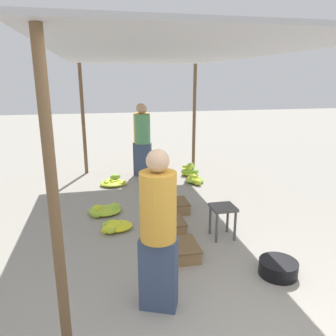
# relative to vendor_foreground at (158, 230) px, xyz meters

# --- Properties ---
(canopy_post_front_left) EXTENTS (0.08, 0.08, 2.54)m
(canopy_post_front_left) POSITION_rel_vendor_foreground_xyz_m (-0.83, -0.56, 0.43)
(canopy_post_front_left) COLOR brown
(canopy_post_front_left) RESTS_ON ground
(canopy_post_back_left) EXTENTS (0.08, 0.08, 2.54)m
(canopy_post_back_left) POSITION_rel_vendor_foreground_xyz_m (-0.83, 5.08, 0.43)
(canopy_post_back_left) COLOR brown
(canopy_post_back_left) RESTS_ON ground
(canopy_post_back_right) EXTENTS (0.08, 0.08, 2.54)m
(canopy_post_back_right) POSITION_rel_vendor_foreground_xyz_m (1.85, 5.08, 0.43)
(canopy_post_back_right) COLOR brown
(canopy_post_back_right) RESTS_ON ground
(canopy_tarp) EXTENTS (3.08, 6.04, 0.04)m
(canopy_tarp) POSITION_rel_vendor_foreground_xyz_m (0.51, 2.26, 1.72)
(canopy_tarp) COLOR #B2B2B7
(canopy_tarp) RESTS_ON canopy_post_front_left
(vendor_foreground) EXTENTS (0.45, 0.45, 1.62)m
(vendor_foreground) POSITION_rel_vendor_foreground_xyz_m (0.00, 0.00, 0.00)
(vendor_foreground) COLOR #384766
(vendor_foreground) RESTS_ON ground
(stool) EXTENTS (0.34, 0.34, 0.48)m
(stool) POSITION_rel_vendor_foreground_xyz_m (1.16, 1.28, -0.46)
(stool) COLOR #4C4C4C
(stool) RESTS_ON ground
(basin_black) EXTENTS (0.44, 0.44, 0.17)m
(basin_black) POSITION_rel_vendor_foreground_xyz_m (1.46, 0.25, -0.75)
(basin_black) COLOR black
(basin_black) RESTS_ON ground
(banana_pile_left_0) EXTENTS (0.62, 0.51, 0.15)m
(banana_pile_left_0) POSITION_rel_vendor_foreground_xyz_m (-0.46, 2.49, -0.78)
(banana_pile_left_0) COLOR #A3C62F
(banana_pile_left_0) RESTS_ON ground
(banana_pile_left_1) EXTENTS (0.58, 0.47, 0.23)m
(banana_pile_left_1) POSITION_rel_vendor_foreground_xyz_m (-0.23, 3.98, -0.77)
(banana_pile_left_1) COLOR #AECA2D
(banana_pile_left_1) RESTS_ON ground
(banana_pile_left_2) EXTENTS (0.49, 0.47, 0.14)m
(banana_pile_left_2) POSITION_rel_vendor_foreground_xyz_m (-0.34, 1.83, -0.78)
(banana_pile_left_2) COLOR yellow
(banana_pile_left_2) RESTS_ON ground
(banana_pile_right_0) EXTENTS (0.41, 0.48, 0.19)m
(banana_pile_right_0) POSITION_rel_vendor_foreground_xyz_m (1.50, 3.77, -0.77)
(banana_pile_right_0) COLOR #AECA2D
(banana_pile_right_0) RESTS_ON ground
(banana_pile_right_1) EXTENTS (0.48, 0.52, 0.31)m
(banana_pile_right_1) POSITION_rel_vendor_foreground_xyz_m (1.56, 4.38, -0.73)
(banana_pile_right_1) COLOR #8DBD33
(banana_pile_right_1) RESTS_ON ground
(crate_near) EXTENTS (0.48, 0.48, 0.19)m
(crate_near) POSITION_rel_vendor_foreground_xyz_m (0.70, 2.33, -0.75)
(crate_near) COLOR olive
(crate_near) RESTS_ON ground
(crate_mid) EXTENTS (0.50, 0.50, 0.17)m
(crate_mid) POSITION_rel_vendor_foreground_xyz_m (0.42, 0.88, -0.75)
(crate_mid) COLOR olive
(crate_mid) RESTS_ON ground
(crate_far) EXTENTS (0.49, 0.49, 0.16)m
(crate_far) POSITION_rel_vendor_foreground_xyz_m (0.45, 1.65, -0.76)
(crate_far) COLOR olive
(crate_far) RESTS_ON ground
(shopper_walking_mid) EXTENTS (0.45, 0.45, 1.66)m
(shopper_walking_mid) POSITION_rel_vendor_foreground_xyz_m (0.49, 4.58, 0.02)
(shopper_walking_mid) COLOR #384766
(shopper_walking_mid) RESTS_ON ground
(shopper_walking_far) EXTENTS (0.46, 0.46, 1.67)m
(shopper_walking_far) POSITION_rel_vendor_foreground_xyz_m (0.47, 4.66, 0.03)
(shopper_walking_far) COLOR #4C4238
(shopper_walking_far) RESTS_ON ground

